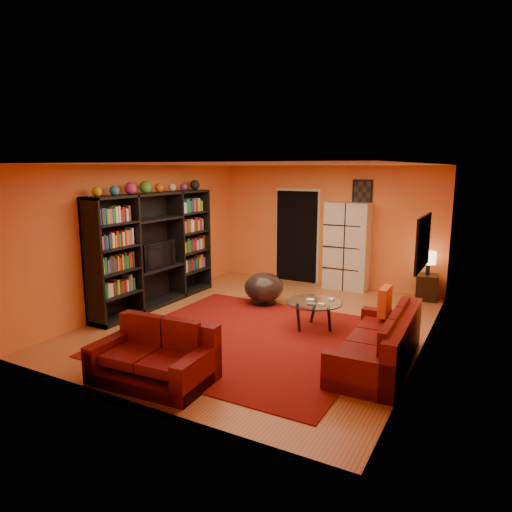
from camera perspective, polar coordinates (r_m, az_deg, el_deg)
The scene contains 20 objects.
floor at distance 7.69m, azimuth 0.93°, elevation -8.38°, with size 6.00×6.00×0.00m, color brown.
ceiling at distance 7.25m, azimuth 0.99°, elevation 11.39°, with size 6.00×6.00×0.00m, color white.
wall_back at distance 10.09m, azimuth 8.89°, elevation 3.74°, with size 6.00×6.00×0.00m, color orange.
wall_front at distance 4.96m, azimuth -15.36°, elevation -4.00°, with size 6.00×6.00×0.00m, color orange.
wall_left at distance 8.78m, azimuth -13.67°, elevation 2.50°, with size 6.00×6.00×0.00m, color orange.
wall_right at distance 6.60m, azimuth 20.56°, elevation -0.62°, with size 6.00×6.00×0.00m, color orange.
rug at distance 7.06m, azimuth -1.02°, elevation -10.12°, with size 3.60×3.60×0.01m, color #580B0A.
doorway at distance 10.34m, azimuth 5.12°, elevation 2.43°, with size 0.95×0.10×2.04m, color black.
wall_art_right at distance 6.26m, azimuth 20.17°, elevation 1.60°, with size 0.03×1.00×0.70m, color black.
wall_art_back at distance 9.78m, azimuth 13.16°, elevation 7.77°, with size 0.42×0.03×0.52m, color black.
entertainment_unit at distance 8.68m, azimuth -12.49°, elevation 0.77°, with size 0.45×3.00×2.10m, color black.
tv at distance 8.63m, azimuth -12.38°, elevation 0.16°, with size 0.11×0.86×0.49m, color black.
sofa at distance 6.26m, azimuth 15.59°, elevation -10.62°, with size 0.90×2.07×0.85m.
loveseat at distance 5.82m, azimuth -12.29°, elevation -12.17°, with size 1.48×0.94×0.85m.
throw_pillow at distance 6.95m, azimuth 15.82°, elevation -5.46°, with size 0.12×0.42×0.42m, color #EA561A.
coffee_table at distance 7.35m, azimuth 7.27°, elevation -6.05°, with size 0.90×0.90×0.45m.
storage_cabinet at distance 9.79m, azimuth 11.30°, elevation 1.19°, with size 0.92×0.41×1.84m, color beige.
bowl_chair at distance 8.64m, azimuth 0.98°, elevation -3.96°, with size 0.74×0.74×0.60m.
side_table at distance 9.54m, azimuth 20.54°, elevation -3.68°, with size 0.40×0.40×0.50m, color black.
table_lamp at distance 9.42m, azimuth 20.78°, elevation -0.30°, with size 0.28×0.28×0.46m.
Camera 1 is at (3.35, -6.43, 2.55)m, focal length 32.00 mm.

